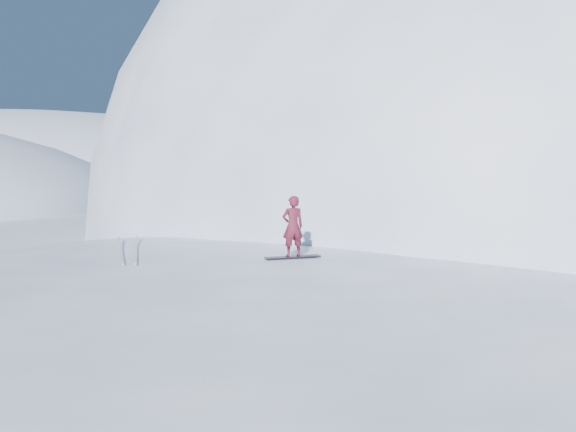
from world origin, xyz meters
name	(u,v)px	position (x,y,z in m)	size (l,w,h in m)	color
ground	(183,367)	(0.00, 0.00, 0.00)	(400.00, 400.00, 0.00)	white
near_ridge	(222,329)	(1.00, 3.00, 0.00)	(36.00, 28.00, 4.80)	white
summit_peak	(481,232)	(22.00, 26.00, 0.00)	(60.00, 56.00, 56.00)	white
peak_shoulder	(357,245)	(10.00, 20.00, 0.00)	(28.00, 24.00, 18.00)	white
far_ridge_c	(35,193)	(-40.00, 110.00, 0.00)	(140.00, 90.00, 36.00)	white
wind_bumps	(168,340)	(-0.56, 2.12, 0.00)	(16.00, 14.40, 1.00)	white
snowboard	(293,257)	(3.03, 1.77, 2.41)	(1.63, 0.30, 0.03)	black
snowboarder	(293,226)	(3.03, 1.77, 3.29)	(0.63, 0.41, 1.73)	maroon
board_tracks	(129,248)	(-1.92, 4.17, 2.42)	(1.55, 5.95, 0.04)	silver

